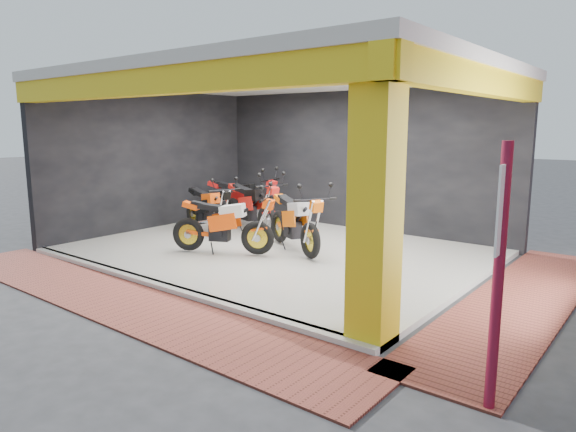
# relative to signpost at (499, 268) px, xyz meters

# --- Properties ---
(ground) EXTENTS (80.00, 80.00, 0.00)m
(ground) POSITION_rel_signpost_xyz_m (-5.36, 1.41, -1.37)
(ground) COLOR #2D2D30
(ground) RESTS_ON ground
(showroom_floor) EXTENTS (8.00, 6.00, 0.10)m
(showroom_floor) POSITION_rel_signpost_xyz_m (-5.36, 3.41, -1.32)
(showroom_floor) COLOR white
(showroom_floor) RESTS_ON ground
(showroom_ceiling) EXTENTS (8.40, 6.40, 0.20)m
(showroom_ceiling) POSITION_rel_signpost_xyz_m (-5.36, 3.41, 2.23)
(showroom_ceiling) COLOR beige
(showroom_ceiling) RESTS_ON corner_column
(back_wall) EXTENTS (8.20, 0.20, 3.50)m
(back_wall) POSITION_rel_signpost_xyz_m (-5.36, 6.51, 0.38)
(back_wall) COLOR black
(back_wall) RESTS_ON ground
(left_wall) EXTENTS (0.20, 6.20, 3.50)m
(left_wall) POSITION_rel_signpost_xyz_m (-9.46, 3.41, 0.38)
(left_wall) COLOR black
(left_wall) RESTS_ON ground
(corner_column) EXTENTS (0.50, 0.50, 3.50)m
(corner_column) POSITION_rel_signpost_xyz_m (-1.61, 0.66, 0.38)
(corner_column) COLOR gold
(corner_column) RESTS_ON ground
(header_beam_front) EXTENTS (8.40, 0.30, 0.40)m
(header_beam_front) POSITION_rel_signpost_xyz_m (-5.36, 0.41, 1.93)
(header_beam_front) COLOR gold
(header_beam_front) RESTS_ON corner_column
(header_beam_right) EXTENTS (0.30, 6.40, 0.40)m
(header_beam_right) POSITION_rel_signpost_xyz_m (-1.36, 3.41, 1.93)
(header_beam_right) COLOR gold
(header_beam_right) RESTS_ON corner_column
(floor_kerb) EXTENTS (8.00, 0.20, 0.10)m
(floor_kerb) POSITION_rel_signpost_xyz_m (-5.36, 0.39, -1.32)
(floor_kerb) COLOR white
(floor_kerb) RESTS_ON ground
(paver_front) EXTENTS (9.00, 1.40, 0.03)m
(paver_front) POSITION_rel_signpost_xyz_m (-5.36, -0.39, -1.36)
(paver_front) COLOR brown
(paver_front) RESTS_ON ground
(paver_right) EXTENTS (1.40, 7.00, 0.03)m
(paver_right) POSITION_rel_signpost_xyz_m (-0.56, 3.41, -1.36)
(paver_right) COLOR brown
(paver_right) RESTS_ON ground
(signpost) EXTENTS (0.10, 0.35, 2.51)m
(signpost) POSITION_rel_signpost_xyz_m (0.00, 0.00, 0.00)
(signpost) COLOR maroon
(signpost) RESTS_ON ground
(moto_hero) EXTENTS (2.41, 1.71, 1.38)m
(moto_hero) POSITION_rel_signpost_xyz_m (-5.32, 2.72, -0.58)
(moto_hero) COLOR #FF4D0A
(moto_hero) RESTS_ON showroom_floor
(moto_row_a) EXTENTS (2.48, 1.87, 1.43)m
(moto_row_a) POSITION_rel_signpost_xyz_m (-4.33, 3.13, -0.56)
(moto_row_a) COLOR #ED6109
(moto_row_a) RESTS_ON showroom_floor
(moto_row_b) EXTENTS (2.54, 1.50, 1.46)m
(moto_row_b) POSITION_rel_signpost_xyz_m (-6.32, 4.19, -0.54)
(moto_row_b) COLOR red
(moto_row_b) RESTS_ON showroom_floor
(moto_row_c) EXTENTS (2.33, 1.37, 1.34)m
(moto_row_c) POSITION_rel_signpost_xyz_m (-7.14, 3.52, -0.60)
(moto_row_c) COLOR black
(moto_row_c) RESTS_ON showroom_floor
(moto_row_d) EXTENTS (2.53, 1.31, 1.47)m
(moto_row_d) POSITION_rel_signpost_xyz_m (-7.13, 4.98, -0.54)
(moto_row_d) COLOR red
(moto_row_d) RESTS_ON showroom_floor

